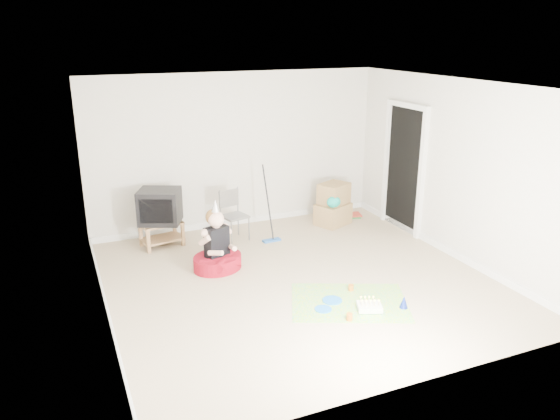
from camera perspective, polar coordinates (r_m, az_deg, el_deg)
name	(u,v)px	position (r m, az deg, el deg)	size (l,w,h in m)	color
ground	(298,281)	(7.45, 1.92, -7.38)	(5.00, 5.00, 0.00)	tan
doorway_recess	(404,170)	(9.29, 12.86, 4.10)	(0.02, 0.90, 2.05)	black
tv_stand	(162,232)	(8.72, -12.27, -2.23)	(0.68, 0.50, 0.39)	#996E45
crt_tv	(160,206)	(8.58, -12.45, 0.38)	(0.61, 0.51, 0.53)	black
folding_chair	(235,216)	(8.74, -4.76, -0.65)	(0.45, 0.44, 0.83)	gray
cardboard_boxes	(333,205)	(9.50, 5.59, 0.52)	(0.69, 0.65, 0.72)	#A58150
floor_mop	(272,226)	(8.70, -0.88, -1.67)	(0.30, 0.40, 1.19)	#245EB4
book_pile	(355,215)	(10.02, 7.85, -0.53)	(0.28, 0.32, 0.06)	#277635
seated_woman	(217,254)	(7.77, -6.57, -4.57)	(0.93, 0.93, 1.03)	maroon
party_mat	(349,302)	(6.95, 7.23, -9.51)	(1.42, 1.03, 0.01)	#FF359C
birthday_cake	(369,308)	(6.78, 9.32, -10.02)	(0.35, 0.32, 0.14)	white
blue_plate_near	(332,300)	(6.95, 5.48, -9.37)	(0.25, 0.25, 0.01)	blue
blue_plate_far	(323,309)	(6.74, 4.54, -10.28)	(0.21, 0.21, 0.01)	blue
orange_cup_near	(351,288)	(7.21, 7.42, -8.05)	(0.07, 0.07, 0.08)	#CD6716
orange_cup_far	(349,317)	(6.53, 7.27, -11.03)	(0.07, 0.07, 0.08)	#CD6716
blue_party_hat	(404,302)	(6.89, 12.82, -9.34)	(0.11, 0.11, 0.16)	#182FAE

